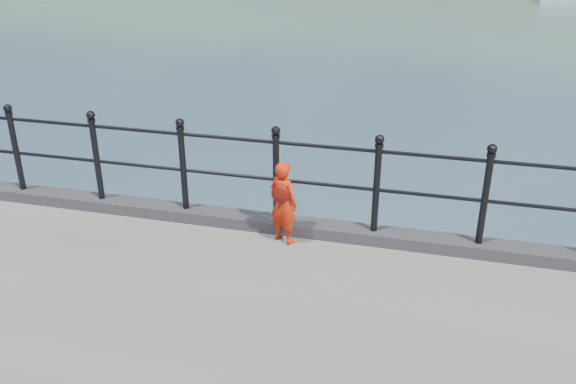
# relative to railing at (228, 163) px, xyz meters

# --- Properties ---
(ground) EXTENTS (600.00, 600.00, 0.00)m
(ground) POSITION_rel_railing_xyz_m (-0.00, 0.15, -1.82)
(ground) COLOR #2D4251
(ground) RESTS_ON ground
(kerb) EXTENTS (60.00, 0.30, 0.15)m
(kerb) POSITION_rel_railing_xyz_m (-0.00, -0.00, -0.75)
(kerb) COLOR #28282B
(kerb) RESTS_ON quay
(railing) EXTENTS (18.11, 0.11, 1.20)m
(railing) POSITION_rel_railing_xyz_m (0.00, 0.00, 0.00)
(railing) COLOR black
(railing) RESTS_ON kerb
(child) EXTENTS (0.44, 0.38, 1.02)m
(child) POSITION_rel_railing_xyz_m (0.76, -0.27, -0.30)
(child) COLOR red
(child) RESTS_ON quay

